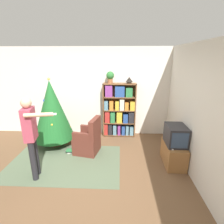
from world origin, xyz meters
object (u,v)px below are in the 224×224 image
at_px(christmas_tree, 52,110).
at_px(armchair, 88,140).
at_px(television, 176,135).
at_px(table_lamp, 129,80).
at_px(potted_plant, 110,76).
at_px(bookshelf, 119,111).
at_px(standing_person, 31,132).

height_order(christmas_tree, armchair, christmas_tree).
distance_m(television, table_lamp, 2.01).
relative_size(potted_plant, table_lamp, 1.64).
xyz_separation_m(television, armchair, (-1.99, 0.42, -0.38)).
bearing_deg(armchair, bookshelf, 155.69).
xyz_separation_m(standing_person, table_lamp, (1.91, 2.04, 0.74)).
bearing_deg(standing_person, armchair, 127.18).
height_order(standing_person, potted_plant, potted_plant).
xyz_separation_m(television, christmas_tree, (-2.98, 0.77, 0.28)).
distance_m(bookshelf, standing_person, 2.61).
bearing_deg(television, christmas_tree, 165.56).
bearing_deg(potted_plant, bookshelf, -1.33).
distance_m(potted_plant, table_lamp, 0.54).
bearing_deg(table_lamp, bookshelf, -178.73).
height_order(armchair, table_lamp, table_lamp).
bearing_deg(bookshelf, christmas_tree, -158.46).
distance_m(bookshelf, table_lamp, 0.95).
distance_m(christmas_tree, standing_person, 1.35).
xyz_separation_m(bookshelf, christmas_tree, (-1.74, -0.69, 0.19)).
height_order(bookshelf, armchair, bookshelf).
relative_size(standing_person, table_lamp, 8.18).
bearing_deg(television, table_lamp, 123.35).
height_order(armchair, potted_plant, potted_plant).
bearing_deg(potted_plant, standing_person, -123.97).
distance_m(television, armchair, 2.07).
height_order(bookshelf, television, bookshelf).
relative_size(armchair, standing_person, 0.56).
distance_m(television, standing_person, 2.94).
height_order(television, table_lamp, table_lamp).
height_order(christmas_tree, standing_person, christmas_tree).
bearing_deg(christmas_tree, table_lamp, 18.99).
relative_size(christmas_tree, armchair, 1.99).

